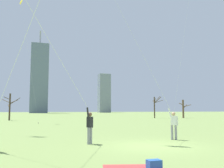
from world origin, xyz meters
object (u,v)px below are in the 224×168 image
object	(u,v)px
kite_flyer_foreground_left_blue	(65,82)
distant_kite_drifting_left_yellow	(22,10)
bare_tree_center	(183,108)
kite_flyer_midfield_right_teal	(150,75)
picnic_spot	(145,167)
kite_flyer_foreground_right_red	(10,89)
bare_tree_leftmost	(155,106)
bare_tree_left_of_center	(10,106)

from	to	relation	value
kite_flyer_foreground_left_blue	distant_kite_drifting_left_yellow	world-z (taller)	distant_kite_drifting_left_yellow
bare_tree_center	kite_flyer_midfield_right_teal	bearing A→B (deg)	-126.97
kite_flyer_midfield_right_teal	bare_tree_center	bearing A→B (deg)	53.03
distant_kite_drifting_left_yellow	picnic_spot	size ratio (longest dim) A/B	8.53
kite_flyer_midfield_right_teal	picnic_spot	xyz separation A→B (m)	(-3.75, -6.91, -3.77)
kite_flyer_foreground_right_red	picnic_spot	bearing A→B (deg)	-43.23
kite_flyer_foreground_right_red	kite_flyer_foreground_left_blue	size ratio (longest dim) A/B	1.32
kite_flyer_midfield_right_teal	kite_flyer_foreground_left_blue	size ratio (longest dim) A/B	1.22
picnic_spot	bare_tree_center	xyz separation A→B (m)	(28.88, 40.28, 2.02)
bare_tree_center	bare_tree_leftmost	distance (m)	6.28
kite_flyer_foreground_right_red	bare_tree_center	xyz separation A→B (m)	(32.81, 36.59, -0.43)
picnic_spot	bare_tree_left_of_center	distance (m)	39.53
kite_flyer_foreground_left_blue	bare_tree_leftmost	size ratio (longest dim) A/B	2.54
bare_tree_center	bare_tree_leftmost	xyz separation A→B (m)	(-6.11, 1.36, 0.50)
kite_flyer_midfield_right_teal	distant_kite_drifting_left_yellow	xyz separation A→B (m)	(-8.08, 23.95, 12.28)
kite_flyer_foreground_right_red	picnic_spot	world-z (taller)	kite_flyer_foreground_right_red
kite_flyer_foreground_left_blue	bare_tree_leftmost	bearing A→B (deg)	56.65
kite_flyer_foreground_left_blue	bare_tree_leftmost	distance (m)	44.53
picnic_spot	bare_tree_center	distance (m)	49.61
kite_flyer_midfield_right_teal	bare_tree_left_of_center	bearing A→B (deg)	106.79
kite_flyer_foreground_right_red	picnic_spot	distance (m)	5.93
kite_flyer_foreground_left_blue	picnic_spot	world-z (taller)	kite_flyer_foreground_left_blue
kite_flyer_foreground_right_red	kite_flyer_midfield_right_teal	size ratio (longest dim) A/B	1.08
kite_flyer_midfield_right_teal	bare_tree_center	size ratio (longest dim) A/B	3.71
kite_flyer_foreground_right_red	bare_tree_leftmost	world-z (taller)	kite_flyer_foreground_right_red
bare_tree_center	kite_flyer_foreground_right_red	bearing A→B (deg)	-131.89
picnic_spot	bare_tree_center	world-z (taller)	bare_tree_center
picnic_spot	bare_tree_leftmost	world-z (taller)	bare_tree_leftmost
distant_kite_drifting_left_yellow	bare_tree_center	size ratio (longest dim) A/B	4.58
kite_flyer_foreground_left_blue	bare_tree_left_of_center	size ratio (longest dim) A/B	2.66
kite_flyer_foreground_left_blue	picnic_spot	xyz separation A→B (m)	(1.71, -4.45, -2.87)
distant_kite_drifting_left_yellow	picnic_spot	bearing A→B (deg)	-82.02
picnic_spot	distant_kite_drifting_left_yellow	bearing A→B (deg)	97.98
distant_kite_drifting_left_yellow	kite_flyer_midfield_right_teal	bearing A→B (deg)	-71.36
kite_flyer_foreground_right_red	distant_kite_drifting_left_yellow	world-z (taller)	distant_kite_drifting_left_yellow
distant_kite_drifting_left_yellow	bare_tree_left_of_center	size ratio (longest dim) A/B	4.00
kite_flyer_foreground_left_blue	kite_flyer_midfield_right_teal	bearing A→B (deg)	24.19
bare_tree_left_of_center	bare_tree_center	bearing A→B (deg)	2.09
kite_flyer_midfield_right_teal	kite_flyer_foreground_right_red	bearing A→B (deg)	-157.34
bare_tree_center	bare_tree_left_of_center	xyz separation A→B (m)	(-34.81, -1.27, 0.31)
kite_flyer_foreground_right_red	kite_flyer_midfield_right_teal	bearing A→B (deg)	22.66
picnic_spot	bare_tree_leftmost	size ratio (longest dim) A/B	0.45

